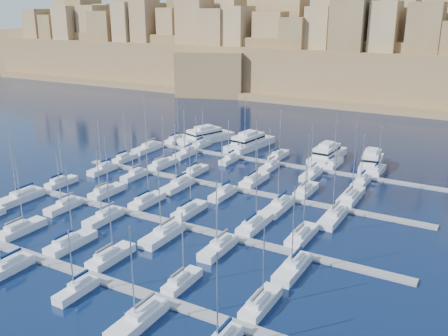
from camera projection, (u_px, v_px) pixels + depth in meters
The scene contains 54 objects.
ground at pixel (213, 204), 102.49m from camera, with size 600.00×600.00×0.00m, color black.
pontoon_near at pixel (96, 278), 74.26m from camera, with size 84.00×2.00×0.40m, color slate.
pontoon_mid_near at pixel (180, 224), 92.48m from camera, with size 84.00×2.00×0.40m, color slate.
pontoon_mid_far at pixel (236, 189), 110.71m from camera, with size 84.00×2.00×0.40m, color slate.
pontoon_far at pixel (276, 163), 128.93m from camera, with size 84.00×2.00×0.40m, color slate.
sailboat_1 at pixel (21, 229), 89.40m from camera, with size 2.74×9.15×14.81m.
sailboat_2 at pixel (71, 243), 84.05m from camera, with size 2.91×9.71×14.42m.
sailboat_3 at pixel (111, 256), 79.48m from camera, with size 2.71×9.02×14.21m.
sailboat_4 at pixel (182, 281), 72.27m from camera, with size 2.28×7.61×11.77m.
sailboat_5 at pixel (261, 303), 66.94m from camera, with size 2.64×8.78×12.11m.
sailboat_8 at pixel (5, 269), 75.72m from camera, with size 2.77×9.23×13.51m.
sailboat_9 at pixel (77, 290), 70.11m from camera, with size 2.14×7.14×10.42m.
sailboat_10 at pixel (138, 319), 63.38m from camera, with size 2.93×9.77×14.29m.
sailboat_12 at pixel (61, 182), 113.20m from camera, with size 2.41×8.04×12.65m.
sailboat_13 at pixel (107, 192), 107.51m from camera, with size 2.74×9.15×13.28m.
sailboat_14 at pixel (147, 201), 102.43m from camera, with size 2.77×9.24×15.00m.
sailboat_15 at pixel (189, 210), 97.51m from camera, with size 2.74×9.14×14.54m.
sailboat_16 at pixel (254, 224), 91.23m from camera, with size 2.96×9.86×16.30m.
sailboat_17 at pixel (302, 236), 86.75m from camera, with size 2.85×9.50×13.95m.
sailboat_18 at pixel (20, 198), 103.94m from camera, with size 3.27×10.89×16.36m.
sailboat_19 at pixel (64, 206), 99.67m from camera, with size 2.48×8.25×12.10m.
sailboat_20 at pixel (104, 217), 94.29m from camera, with size 2.67×8.88×14.34m.
sailboat_21 at pixel (163, 235), 87.11m from camera, with size 3.04×10.14×14.60m.
sailboat_22 at pixel (218, 248), 82.44m from camera, with size 2.73×9.09×12.95m.
sailboat_23 at pixel (293, 268), 75.97m from camera, with size 2.90×9.68×14.51m.
sailboat_24 at pixel (125, 158), 131.26m from camera, with size 2.33×7.78×13.48m.
sailboat_25 at pixel (163, 164), 126.39m from camera, with size 2.79×9.31×13.21m.
sailboat_26 at pixel (196, 171), 121.13m from camera, with size 2.46×8.21×14.42m.
sailboat_27 at pixel (254, 180), 114.66m from camera, with size 3.02×10.07×14.97m.
sailboat_28 at pixel (306, 190), 108.29m from camera, with size 2.72×9.08×13.38m.
sailboat_29 at pixel (351, 197), 104.49m from camera, with size 3.26×10.86×16.58m.
sailboat_30 at pixel (103, 169), 122.39m from camera, with size 2.54×8.46×13.41m.
sailboat_31 at pixel (135, 175), 118.12m from camera, with size 2.34×7.80×12.94m.
sailboat_32 at pixel (178, 185), 111.25m from camera, with size 2.89×9.65×15.13m.
sailboat_33 at pixel (223, 193), 106.46m from camera, with size 2.53×8.43×13.98m.
sailboat_34 at pixel (279, 206), 99.48m from camera, with size 3.06×10.21×17.25m.
sailboat_35 at pixel (333, 217), 94.31m from camera, with size 3.03×10.12×15.76m.
sailboat_36 at pixel (177, 140), 149.68m from camera, with size 2.79×9.31×14.07m.
sailboat_37 at pixel (202, 144), 144.70m from camera, with size 2.32×7.73×11.19m.
sailboat_38 at pixel (243, 149), 139.86m from camera, with size 3.22×10.72×15.61m.
sailboat_39 at pixel (279, 155), 133.83m from camera, with size 2.61×8.69×13.45m.
sailboat_40 at pixel (333, 163), 126.98m from camera, with size 2.73×9.10×14.04m.
sailboat_41 at pixel (377, 171), 121.42m from camera, with size 2.50×8.35×12.24m.
sailboat_42 at pixel (148, 148), 140.73m from camera, with size 3.23×10.77×16.60m.
sailboat_43 at pixel (186, 153), 135.77m from camera, with size 2.67×8.89×13.06m.
sailboat_44 at pixel (229, 160), 130.20m from camera, with size 2.24×7.47×11.53m.
sailboat_45 at pixel (270, 167), 124.51m from camera, with size 2.39×7.97×10.88m.
sailboat_46 at pixel (311, 174), 118.75m from camera, with size 2.78×9.27×13.42m.
sailboat_47 at pixel (361, 182), 113.40m from camera, with size 2.65×8.83×12.50m.
motor_yacht_a at pixel (206, 136), 149.87m from camera, with size 11.14×18.95×5.25m.
motor_yacht_b at pixel (249, 142), 143.18m from camera, with size 7.98×19.13×5.25m.
motor_yacht_c at pixel (327, 154), 131.43m from camera, with size 5.81×16.88×5.25m.
motor_yacht_d at pixel (371, 161), 125.42m from camera, with size 6.49×15.80×5.25m.
fortified_city at pixel (386, 63), 226.67m from camera, with size 460.00×108.95×59.52m.
Camera 1 is at (48.93, -81.76, 38.54)m, focal length 40.00 mm.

